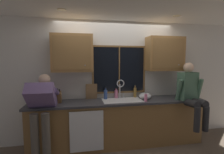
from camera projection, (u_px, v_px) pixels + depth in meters
back_wall at (115, 81)px, 3.68m from camera, size 5.83×0.12×2.55m
ceiling_downlight_left at (62, 10)px, 2.72m from camera, size 0.14×0.14×0.01m
ceiling_downlight_right at (177, 16)px, 3.10m from camera, size 0.14×0.14×0.01m
window_glass at (119, 70)px, 3.60m from camera, size 1.10×0.02×0.95m
window_frame_top at (119, 46)px, 3.54m from camera, size 1.17×0.02×0.04m
window_frame_bottom at (119, 92)px, 3.64m from camera, size 1.17×0.02×0.04m
window_frame_left at (93, 70)px, 3.49m from camera, size 0.04×0.02×0.95m
window_frame_right at (144, 69)px, 3.70m from camera, size 0.03×0.02×0.95m
window_mullion_center at (119, 70)px, 3.59m from camera, size 0.02×0.02×0.95m
lower_cabinet_run at (118, 123)px, 3.42m from camera, size 3.43×0.58×0.88m
countertop at (119, 101)px, 3.36m from camera, size 3.49×0.62×0.04m
dishwasher_front at (87, 131)px, 2.99m from camera, size 0.60×0.02×0.74m
upper_cabinet_left at (72, 53)px, 3.23m from camera, size 0.78×0.36×0.72m
upper_cabinet_right at (165, 54)px, 3.59m from camera, size 0.78×0.36×0.72m
sink at (122, 105)px, 3.39m from camera, size 0.80×0.46×0.21m
faucet at (121, 86)px, 3.53m from camera, size 0.18×0.09×0.40m
person_standing at (42, 107)px, 2.83m from camera, size 0.53×0.72×1.47m
person_sitting_on_counter at (191, 91)px, 3.34m from camera, size 0.54×0.64×1.26m
knife_block at (58, 97)px, 3.15m from camera, size 0.12×0.18×0.32m
cutting_board at (91, 91)px, 3.46m from camera, size 0.23×0.09×0.32m
mixing_bowl at (145, 96)px, 3.50m from camera, size 0.26×0.26×0.13m
soap_dispenser at (146, 97)px, 3.28m from camera, size 0.06×0.07×0.20m
bottle_green_glass at (135, 92)px, 3.64m from camera, size 0.07×0.07×0.27m
bottle_tall_clear at (106, 94)px, 3.47m from camera, size 0.07×0.07×0.24m
bottle_amber_small at (116, 94)px, 3.58m from camera, size 0.08×0.08×0.21m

